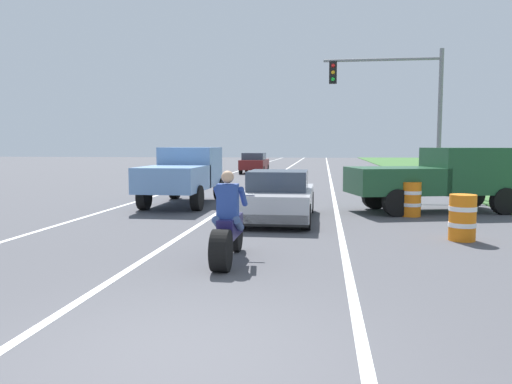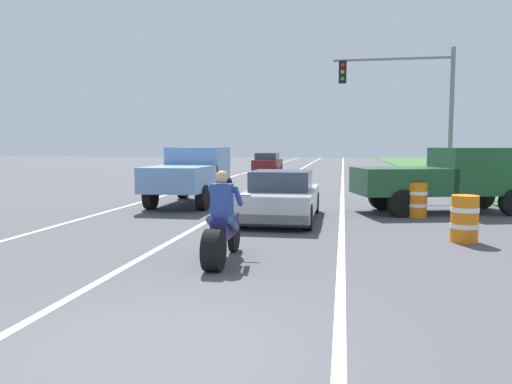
{
  "view_description": "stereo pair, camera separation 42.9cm",
  "coord_description": "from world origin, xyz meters",
  "px_view_note": "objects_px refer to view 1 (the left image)",
  "views": [
    {
      "loc": [
        1.38,
        -4.56,
        2.05
      ],
      "look_at": [
        -0.13,
        6.65,
        1.0
      ],
      "focal_mm": 35.22,
      "sensor_mm": 36.0,
      "label": 1
    },
    {
      "loc": [
        1.81,
        -4.49,
        2.05
      ],
      "look_at": [
        -0.13,
        6.65,
        1.0
      ],
      "focal_mm": 35.22,
      "sensor_mm": 36.0,
      "label": 2
    }
  ],
  "objects_px": {
    "sports_car_silver": "(279,197)",
    "traffic_light_mast_near": "(402,98)",
    "pickup_truck_right_shoulder_dark_green": "(436,176)",
    "construction_barrel_nearest": "(462,217)",
    "motorcycle_with_rider": "(228,229)",
    "pickup_truck_left_lane_light_blue": "(184,173)",
    "distant_car_far_ahead": "(254,163)",
    "construction_barrel_mid": "(411,199)"
  },
  "relations": [
    {
      "from": "distant_car_far_ahead",
      "to": "pickup_truck_right_shoulder_dark_green",
      "type": "bearing_deg",
      "value": -67.65
    },
    {
      "from": "traffic_light_mast_near",
      "to": "construction_barrel_mid",
      "type": "bearing_deg",
      "value": -95.82
    },
    {
      "from": "construction_barrel_nearest",
      "to": "construction_barrel_mid",
      "type": "xyz_separation_m",
      "value": [
        -0.46,
        3.69,
        0.0
      ]
    },
    {
      "from": "distant_car_far_ahead",
      "to": "traffic_light_mast_near",
      "type": "bearing_deg",
      "value": -61.13
    },
    {
      "from": "sports_car_silver",
      "to": "pickup_truck_left_lane_light_blue",
      "type": "relative_size",
      "value": 0.9
    },
    {
      "from": "distant_car_far_ahead",
      "to": "pickup_truck_left_lane_light_blue",
      "type": "bearing_deg",
      "value": -89.2
    },
    {
      "from": "traffic_light_mast_near",
      "to": "distant_car_far_ahead",
      "type": "xyz_separation_m",
      "value": [
        -8.31,
        15.08,
        -3.24
      ]
    },
    {
      "from": "construction_barrel_mid",
      "to": "distant_car_far_ahead",
      "type": "xyz_separation_m",
      "value": [
        -7.61,
        21.92,
        0.27
      ]
    },
    {
      "from": "motorcycle_with_rider",
      "to": "distant_car_far_ahead",
      "type": "distance_m",
      "value": 28.54
    },
    {
      "from": "motorcycle_with_rider",
      "to": "traffic_light_mast_near",
      "type": "xyz_separation_m",
      "value": [
        4.86,
        13.25,
        3.42
      ]
    },
    {
      "from": "pickup_truck_right_shoulder_dark_green",
      "to": "distant_car_far_ahead",
      "type": "relative_size",
      "value": 1.29
    },
    {
      "from": "pickup_truck_left_lane_light_blue",
      "to": "traffic_light_mast_near",
      "type": "bearing_deg",
      "value": 30.86
    },
    {
      "from": "sports_car_silver",
      "to": "traffic_light_mast_near",
      "type": "height_order",
      "value": "traffic_light_mast_near"
    },
    {
      "from": "construction_barrel_nearest",
      "to": "distant_car_far_ahead",
      "type": "relative_size",
      "value": 0.25
    },
    {
      "from": "pickup_truck_left_lane_light_blue",
      "to": "construction_barrel_mid",
      "type": "height_order",
      "value": "pickup_truck_left_lane_light_blue"
    },
    {
      "from": "motorcycle_with_rider",
      "to": "pickup_truck_left_lane_light_blue",
      "type": "distance_m",
      "value": 9.04
    },
    {
      "from": "motorcycle_with_rider",
      "to": "construction_barrel_mid",
      "type": "bearing_deg",
      "value": 56.99
    },
    {
      "from": "traffic_light_mast_near",
      "to": "distant_car_far_ahead",
      "type": "relative_size",
      "value": 1.5
    },
    {
      "from": "sports_car_silver",
      "to": "pickup_truck_right_shoulder_dark_green",
      "type": "xyz_separation_m",
      "value": [
        4.66,
        2.4,
        0.48
      ]
    },
    {
      "from": "motorcycle_with_rider",
      "to": "pickup_truck_right_shoulder_dark_green",
      "type": "relative_size",
      "value": 0.43
    },
    {
      "from": "traffic_light_mast_near",
      "to": "distant_car_far_ahead",
      "type": "bearing_deg",
      "value": 118.87
    },
    {
      "from": "sports_car_silver",
      "to": "pickup_truck_right_shoulder_dark_green",
      "type": "relative_size",
      "value": 0.84
    },
    {
      "from": "pickup_truck_right_shoulder_dark_green",
      "to": "distant_car_far_ahead",
      "type": "bearing_deg",
      "value": 112.35
    },
    {
      "from": "motorcycle_with_rider",
      "to": "traffic_light_mast_near",
      "type": "height_order",
      "value": "traffic_light_mast_near"
    },
    {
      "from": "motorcycle_with_rider",
      "to": "pickup_truck_left_lane_light_blue",
      "type": "relative_size",
      "value": 0.46
    },
    {
      "from": "motorcycle_with_rider",
      "to": "construction_barrel_mid",
      "type": "height_order",
      "value": "motorcycle_with_rider"
    },
    {
      "from": "motorcycle_with_rider",
      "to": "construction_barrel_nearest",
      "type": "relative_size",
      "value": 2.21
    },
    {
      "from": "pickup_truck_right_shoulder_dark_green",
      "to": "sports_car_silver",
      "type": "bearing_deg",
      "value": -152.71
    },
    {
      "from": "motorcycle_with_rider",
      "to": "construction_barrel_mid",
      "type": "xyz_separation_m",
      "value": [
        4.16,
        6.41,
        -0.09
      ]
    },
    {
      "from": "motorcycle_with_rider",
      "to": "traffic_light_mast_near",
      "type": "bearing_deg",
      "value": 69.86
    },
    {
      "from": "traffic_light_mast_near",
      "to": "pickup_truck_left_lane_light_blue",
      "type": "bearing_deg",
      "value": -149.14
    },
    {
      "from": "traffic_light_mast_near",
      "to": "construction_barrel_nearest",
      "type": "relative_size",
      "value": 6.0
    },
    {
      "from": "pickup_truck_right_shoulder_dark_green",
      "to": "traffic_light_mast_near",
      "type": "height_order",
      "value": "traffic_light_mast_near"
    },
    {
      "from": "sports_car_silver",
      "to": "pickup_truck_right_shoulder_dark_green",
      "type": "distance_m",
      "value": 5.26
    },
    {
      "from": "pickup_truck_right_shoulder_dark_green",
      "to": "traffic_light_mast_near",
      "type": "xyz_separation_m",
      "value": [
        -0.22,
        5.67,
        2.91
      ]
    },
    {
      "from": "construction_barrel_nearest",
      "to": "distant_car_far_ahead",
      "type": "distance_m",
      "value": 26.85
    },
    {
      "from": "pickup_truck_right_shoulder_dark_green",
      "to": "traffic_light_mast_near",
      "type": "relative_size",
      "value": 0.86
    },
    {
      "from": "construction_barrel_mid",
      "to": "pickup_truck_left_lane_light_blue",
      "type": "bearing_deg",
      "value": 164.44
    },
    {
      "from": "motorcycle_with_rider",
      "to": "sports_car_silver",
      "type": "relative_size",
      "value": 0.51
    },
    {
      "from": "construction_barrel_nearest",
      "to": "pickup_truck_right_shoulder_dark_green",
      "type": "bearing_deg",
      "value": 84.62
    },
    {
      "from": "pickup_truck_left_lane_light_blue",
      "to": "construction_barrel_nearest",
      "type": "distance_m",
      "value": 9.7
    },
    {
      "from": "sports_car_silver",
      "to": "distant_car_far_ahead",
      "type": "distance_m",
      "value": 23.47
    }
  ]
}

